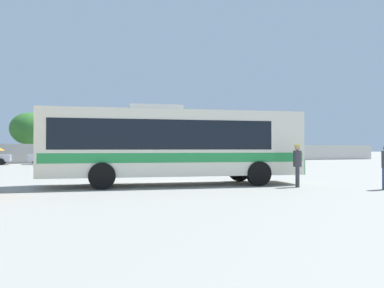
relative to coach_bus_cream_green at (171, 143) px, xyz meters
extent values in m
plane|color=gray|center=(0.09, 10.89, -1.83)|extent=(300.00, 300.00, 0.00)
cube|color=beige|center=(0.09, 28.48, -0.80)|extent=(80.00, 0.30, 2.05)
cube|color=silver|center=(0.12, -0.02, -0.02)|extent=(11.27, 4.08, 2.74)
cube|color=black|center=(-0.42, 0.06, 0.31)|extent=(9.31, 3.83, 1.20)
cube|color=green|center=(0.12, -0.02, -0.62)|extent=(11.06, 4.07, 0.38)
cube|color=#19212D|center=(5.59, -0.80, 0.47)|extent=(0.36, 2.28, 1.42)
cube|color=green|center=(5.60, -0.80, -1.06)|extent=(0.41, 2.48, 0.66)
cube|color=#B2B2B2|center=(-0.70, 0.10, 1.47)|extent=(2.38, 1.70, 0.24)
cylinder|color=black|center=(3.68, 0.71, -1.31)|extent=(1.07, 0.44, 1.04)
cylinder|color=black|center=(3.33, -1.71, -1.31)|extent=(1.07, 0.44, 1.04)
cylinder|color=black|center=(-2.71, 1.62, -1.31)|extent=(1.07, 0.44, 1.04)
cylinder|color=black|center=(-3.05, -0.80, -1.31)|extent=(1.07, 0.44, 1.04)
cylinder|color=#38383D|center=(4.60, -2.66, -1.41)|extent=(0.16, 0.16, 0.83)
cylinder|color=#38383D|center=(4.51, -2.79, -1.41)|extent=(0.16, 0.16, 0.83)
cylinder|color=#38383D|center=(4.55, -2.72, -0.66)|extent=(0.48, 0.48, 0.66)
sphere|color=tan|center=(4.55, -2.72, -0.22)|extent=(0.23, 0.23, 0.23)
cylinder|color=yellow|center=(4.55, -2.72, -0.12)|extent=(0.24, 0.24, 0.07)
cylinder|color=#33476B|center=(7.15, -4.65, -1.41)|extent=(0.16, 0.16, 0.83)
cylinder|color=black|center=(-8.96, 26.68, -1.51)|extent=(0.64, 0.23, 0.64)
cylinder|color=black|center=(-8.99, 24.92, -1.51)|extent=(0.64, 0.23, 0.64)
cube|color=#B7BABF|center=(-4.60, 25.53, -1.19)|extent=(4.28, 2.17, 0.63)
cube|color=black|center=(-4.39, 25.55, -0.62)|extent=(2.41, 1.86, 0.52)
cylinder|color=black|center=(-5.79, 24.54, -1.51)|extent=(0.66, 0.28, 0.64)
cylinder|color=black|center=(-5.95, 26.29, -1.51)|extent=(0.66, 0.28, 0.64)
cylinder|color=black|center=(-3.24, 24.77, -1.51)|extent=(0.66, 0.28, 0.64)
cylinder|color=black|center=(-3.40, 26.53, -1.51)|extent=(0.66, 0.28, 0.64)
cube|color=red|center=(1.67, 25.25, -1.20)|extent=(4.43, 2.01, 0.62)
cube|color=black|center=(1.89, 25.24, -0.64)|extent=(2.47, 1.77, 0.51)
cylinder|color=black|center=(0.28, 24.44, -1.51)|extent=(0.65, 0.25, 0.64)
cylinder|color=black|center=(0.36, 26.20, -1.51)|extent=(0.65, 0.25, 0.64)
cylinder|color=black|center=(2.97, 24.31, -1.51)|extent=(0.65, 0.25, 0.64)
cylinder|color=black|center=(3.06, 26.07, -1.51)|extent=(0.65, 0.25, 0.64)
cylinder|color=brown|center=(-6.71, 32.39, -0.66)|extent=(0.32, 0.32, 2.34)
ellipsoid|color=#2D6628|center=(-6.71, 32.39, 2.03)|extent=(4.36, 4.36, 3.71)
cylinder|color=brown|center=(6.85, 34.18, -0.58)|extent=(0.32, 0.32, 2.49)
ellipsoid|color=#38752D|center=(6.85, 34.18, 1.94)|extent=(3.67, 3.67, 3.12)
cylinder|color=brown|center=(12.62, 33.86, -0.44)|extent=(0.32, 0.32, 2.77)
ellipsoid|color=#23561E|center=(12.62, 33.86, 2.88)|extent=(5.51, 5.51, 4.69)
camera|label=1|loc=(-5.14, -16.09, -0.25)|focal=36.47mm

